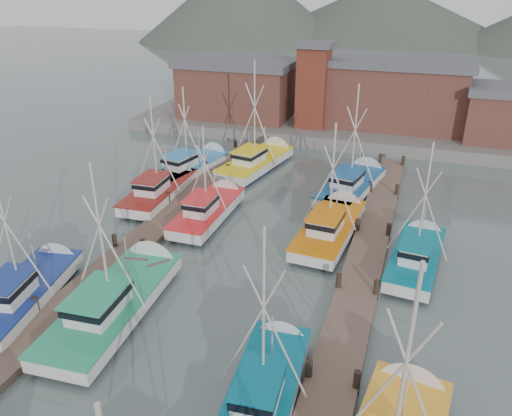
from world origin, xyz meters
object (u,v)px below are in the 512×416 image
(boat_4, at_px, (120,298))
(boat_12, at_px, (259,161))
(lookout_tower, at_px, (313,85))
(boat_8, at_px, (210,209))

(boat_4, bearing_deg, boat_12, 86.11)
(lookout_tower, height_order, boat_8, lookout_tower)
(boat_8, distance_m, boat_12, 10.79)
(lookout_tower, height_order, boat_12, lookout_tower)
(lookout_tower, bearing_deg, boat_12, -101.80)
(boat_4, relative_size, boat_8, 1.22)
(boat_8, xyz_separation_m, boat_12, (0.04, 10.79, 0.01))
(boat_8, height_order, boat_12, boat_12)
(lookout_tower, relative_size, boat_4, 0.81)
(boat_4, height_order, boat_8, boat_4)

